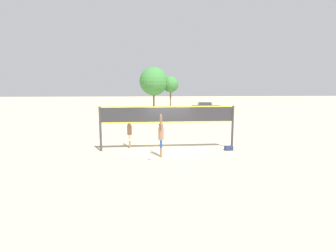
# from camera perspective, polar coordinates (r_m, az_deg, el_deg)

# --- Properties ---
(ground_plane) EXTENTS (200.00, 200.00, 0.00)m
(ground_plane) POSITION_cam_1_polar(r_m,az_deg,el_deg) (15.21, 0.00, -5.17)
(ground_plane) COLOR #C6B28C
(volleyball_net) EXTENTS (7.73, 0.13, 2.52)m
(volleyball_net) POSITION_cam_1_polar(r_m,az_deg,el_deg) (14.90, 0.00, 1.49)
(volleyball_net) COLOR #38383D
(volleyball_net) RESTS_ON ground_plane
(player_spiker) EXTENTS (0.28, 0.71, 2.21)m
(player_spiker) POSITION_cam_1_polar(r_m,az_deg,el_deg) (13.45, -1.53, -1.86)
(player_spiker) COLOR #8C664C
(player_spiker) RESTS_ON ground_plane
(player_blocker) EXTENTS (0.28, 0.68, 1.96)m
(player_blocker) POSITION_cam_1_polar(r_m,az_deg,el_deg) (15.70, -8.39, -1.05)
(player_blocker) COLOR #8C664C
(player_blocker) RESTS_ON ground_plane
(volleyball) EXTENTS (0.21, 0.21, 0.21)m
(volleyball) POSITION_cam_1_polar(r_m,az_deg,el_deg) (13.18, -3.98, -6.82)
(volleyball) COLOR white
(volleyball) RESTS_ON ground_plane
(gear_bag) EXTENTS (0.46, 0.29, 0.25)m
(gear_bag) POSITION_cam_1_polar(r_m,az_deg,el_deg) (15.43, 13.08, -4.71)
(gear_bag) COLOR navy
(gear_bag) RESTS_ON ground_plane
(parked_car_near) EXTENTS (4.67, 2.19, 1.25)m
(parked_car_near) POSITION_cam_1_polar(r_m,az_deg,el_deg) (43.63, 8.20, 4.25)
(parked_car_near) COLOR #4C6B4C
(parked_car_near) RESTS_ON ground_plane
(tree_left_cluster) EXTENTS (2.87, 2.87, 5.65)m
(tree_left_cluster) POSITION_cam_1_polar(r_m,az_deg,el_deg) (47.45, 0.56, 9.01)
(tree_left_cluster) COLOR brown
(tree_left_cluster) RESTS_ON ground_plane
(tree_right_cluster) EXTENTS (4.96, 4.96, 7.23)m
(tree_right_cluster) POSITION_cam_1_polar(r_m,az_deg,el_deg) (46.54, -3.14, 9.71)
(tree_right_cluster) COLOR brown
(tree_right_cluster) RESTS_ON ground_plane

